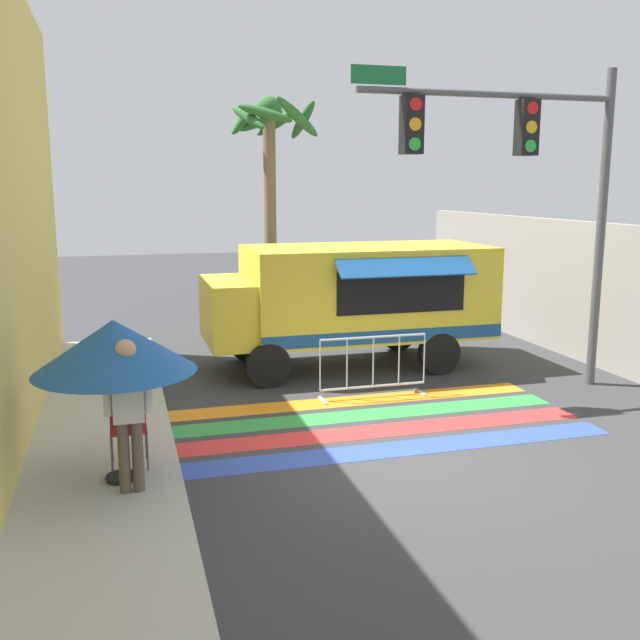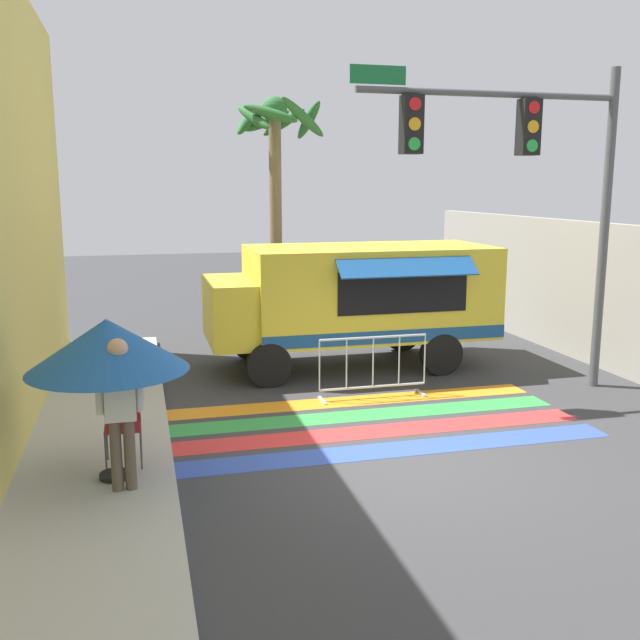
{
  "view_description": "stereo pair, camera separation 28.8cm",
  "coord_description": "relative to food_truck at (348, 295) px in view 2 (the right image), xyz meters",
  "views": [
    {
      "loc": [
        -3.57,
        -8.37,
        3.56
      ],
      "look_at": [
        -0.34,
        3.06,
        1.32
      ],
      "focal_mm": 40.0,
      "sensor_mm": 36.0,
      "label": 1
    },
    {
      "loc": [
        -3.29,
        -8.44,
        3.56
      ],
      "look_at": [
        -0.34,
        3.06,
        1.32
      ],
      "focal_mm": 40.0,
      "sensor_mm": 36.0,
      "label": 2
    }
  ],
  "objects": [
    {
      "name": "ground_plane",
      "position": [
        -0.69,
        -4.83,
        -1.44
      ],
      "size": [
        60.0,
        60.0,
        0.0
      ],
      "primitive_type": "plane",
      "color": "#38383A"
    },
    {
      "name": "concrete_wall_right",
      "position": [
        4.87,
        -1.83,
        -0.01
      ],
      "size": [
        0.2,
        16.0,
        2.85
      ],
      "color": "#A39E93",
      "rests_on": "ground_plane"
    },
    {
      "name": "crosswalk_painted",
      "position": [
        -0.69,
        -3.42,
        -1.43
      ],
      "size": [
        6.4,
        2.84,
        0.01
      ],
      "color": "#334FB2",
      "rests_on": "ground_plane"
    },
    {
      "name": "food_truck",
      "position": [
        0.0,
        0.0,
        0.0
      ],
      "size": [
        5.55,
        2.74,
        2.39
      ],
      "color": "yellow",
      "rests_on": "ground_plane"
    },
    {
      "name": "traffic_signal_pole",
      "position": [
        2.32,
        -2.46,
        2.48
      ],
      "size": [
        4.73,
        0.29,
        5.51
      ],
      "color": "#515456",
      "rests_on": "ground_plane"
    },
    {
      "name": "patio_umbrella",
      "position": [
        -4.36,
        -4.93,
        0.32
      ],
      "size": [
        1.86,
        1.86,
        1.93
      ],
      "color": "black",
      "rests_on": "sidewalk_left"
    },
    {
      "name": "folding_chair",
      "position": [
        -4.26,
        -4.43,
        -0.73
      ],
      "size": [
        0.44,
        0.44,
        0.95
      ],
      "rotation": [
        0.0,
        0.0,
        0.33
      ],
      "color": "#4C4C51",
      "rests_on": "sidewalk_left"
    },
    {
      "name": "vendor_person",
      "position": [
        -4.24,
        -5.3,
        -0.28
      ],
      "size": [
        0.53,
        0.23,
        1.77
      ],
      "rotation": [
        0.0,
        0.0,
        -0.03
      ],
      "color": "brown",
      "rests_on": "sidewalk_left"
    },
    {
      "name": "barricade_front",
      "position": [
        -0.2,
        -2.16,
        -0.91
      ],
      "size": [
        1.9,
        0.44,
        1.07
      ],
      "color": "#B7BABF",
      "rests_on": "ground_plane"
    },
    {
      "name": "palm_tree",
      "position": [
        -0.67,
        3.75,
        2.78
      ],
      "size": [
        2.27,
        2.24,
        5.62
      ],
      "color": "#7A664C",
      "rests_on": "ground_plane"
    }
  ]
}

